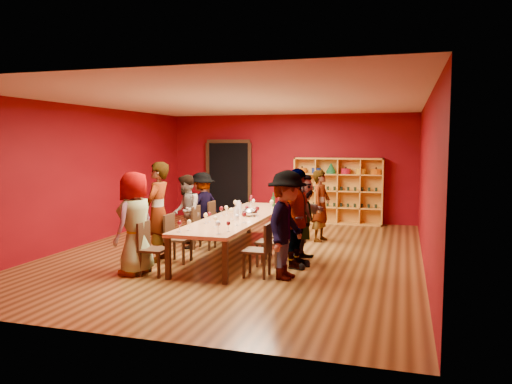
# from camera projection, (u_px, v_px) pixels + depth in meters

# --- Properties ---
(room_shell) EXTENTS (7.10, 9.10, 3.04)m
(room_shell) POSITION_uv_depth(u_px,v_px,m) (239.00, 178.00, 9.85)
(room_shell) COLOR #553516
(room_shell) RESTS_ON ground
(tasting_table) EXTENTS (1.10, 4.50, 0.75)m
(tasting_table) POSITION_uv_depth(u_px,v_px,m) (240.00, 218.00, 9.92)
(tasting_table) COLOR tan
(tasting_table) RESTS_ON ground
(doorway) EXTENTS (1.40, 0.17, 2.30)m
(doorway) POSITION_uv_depth(u_px,v_px,m) (229.00, 180.00, 14.62)
(doorway) COLOR black
(doorway) RESTS_ON ground
(shelving_unit) EXTENTS (2.40, 0.40, 1.80)m
(shelving_unit) POSITION_uv_depth(u_px,v_px,m) (338.00, 188.00, 13.62)
(shelving_unit) COLOR gold
(shelving_unit) RESTS_ON ground
(chair_person_left_0) EXTENTS (0.42, 0.42, 0.89)m
(chair_person_left_0) POSITION_uv_depth(u_px,v_px,m) (150.00, 246.00, 8.30)
(chair_person_left_0) COLOR black
(chair_person_left_0) RESTS_ON ground
(person_left_0) EXTENTS (0.56, 0.89, 1.72)m
(person_left_0) POSITION_uv_depth(u_px,v_px,m) (135.00, 223.00, 8.34)
(person_left_0) COLOR pink
(person_left_0) RESTS_ON ground
(chair_person_left_1) EXTENTS (0.42, 0.42, 0.89)m
(chair_person_left_1) POSITION_uv_depth(u_px,v_px,m) (175.00, 236.00, 9.19)
(chair_person_left_1) COLOR black
(chair_person_left_1) RESTS_ON ground
(person_left_1) EXTENTS (0.53, 0.70, 1.85)m
(person_left_1) POSITION_uv_depth(u_px,v_px,m) (158.00, 212.00, 9.25)
(person_left_1) COLOR #5575AF
(person_left_1) RESTS_ON ground
(chair_person_left_2) EXTENTS (0.42, 0.42, 0.89)m
(chair_person_left_2) POSITION_uv_depth(u_px,v_px,m) (201.00, 225.00, 10.38)
(chair_person_left_2) COLOR black
(chair_person_left_2) RESTS_ON ground
(person_left_2) EXTENTS (0.67, 0.85, 1.54)m
(person_left_2) POSITION_uv_depth(u_px,v_px,m) (186.00, 211.00, 10.44)
(person_left_2) COLOR pink
(person_left_2) RESTS_ON ground
(chair_person_left_3) EXTENTS (0.42, 0.42, 0.89)m
(chair_person_left_3) POSITION_uv_depth(u_px,v_px,m) (216.00, 219.00, 11.22)
(chair_person_left_3) COLOR black
(chair_person_left_3) RESTS_ON ground
(person_left_3) EXTENTS (0.76, 1.08, 1.54)m
(person_left_3) POSITION_uv_depth(u_px,v_px,m) (202.00, 206.00, 11.29)
(person_left_3) COLOR #CA878C
(person_left_3) RESTS_ON ground
(chair_person_right_0) EXTENTS (0.42, 0.42, 0.89)m
(chair_person_right_0) POSITION_uv_depth(u_px,v_px,m) (262.00, 247.00, 8.17)
(chair_person_right_0) COLOR black
(chair_person_right_0) RESTS_ON ground
(person_right_0) EXTENTS (0.59, 1.18, 1.76)m
(person_right_0) POSITION_uv_depth(u_px,v_px,m) (287.00, 225.00, 8.01)
(person_right_0) COLOR pink
(person_right_0) RESTS_ON ground
(chair_person_right_1) EXTENTS (0.42, 0.42, 0.89)m
(chair_person_right_1) POSITION_uv_depth(u_px,v_px,m) (273.00, 239.00, 8.90)
(chair_person_right_1) COLOR black
(chair_person_right_1) RESTS_ON ground
(person_right_1) EXTENTS (0.66, 1.10, 1.76)m
(person_right_1) POSITION_uv_depth(u_px,v_px,m) (296.00, 218.00, 8.74)
(person_right_1) COLOR #4C4C51
(person_right_1) RESTS_ON ground
(chair_person_right_2) EXTENTS (0.42, 0.42, 0.89)m
(chair_person_right_2) POSITION_uv_depth(u_px,v_px,m) (281.00, 233.00, 9.48)
(chair_person_right_2) COLOR black
(chair_person_right_2) RESTS_ON ground
(person_right_2) EXTENTS (0.62, 1.57, 1.65)m
(person_right_2) POSITION_uv_depth(u_px,v_px,m) (302.00, 217.00, 9.33)
(person_right_2) COLOR #5983B9
(person_right_2) RESTS_ON ground
(chair_person_right_4) EXTENTS (0.42, 0.42, 0.89)m
(chair_person_right_4) POSITION_uv_depth(u_px,v_px,m) (301.00, 218.00, 11.32)
(chair_person_right_4) COLOR black
(chair_person_right_4) RESTS_ON ground
(person_right_4) EXTENTS (0.55, 0.66, 1.59)m
(person_right_4) POSITION_uv_depth(u_px,v_px,m) (321.00, 206.00, 11.16)
(person_right_4) COLOR #48474C
(person_right_4) RESTS_ON ground
(wine_glass_0) EXTENTS (0.08, 0.08, 0.19)m
(wine_glass_0) POSITION_uv_depth(u_px,v_px,m) (209.00, 215.00, 9.14)
(wine_glass_0) COLOR silver
(wine_glass_0) RESTS_ON tasting_table
(wine_glass_1) EXTENTS (0.08, 0.08, 0.19)m
(wine_glass_1) POSITION_uv_depth(u_px,v_px,m) (221.00, 209.00, 9.93)
(wine_glass_1) COLOR silver
(wine_glass_1) RESTS_ON tasting_table
(wine_glass_2) EXTENTS (0.07, 0.07, 0.18)m
(wine_glass_2) POSITION_uv_depth(u_px,v_px,m) (240.00, 203.00, 10.98)
(wine_glass_2) COLOR silver
(wine_glass_2) RESTS_ON tasting_table
(wine_glass_3) EXTENTS (0.09, 0.09, 0.22)m
(wine_glass_3) POSITION_uv_depth(u_px,v_px,m) (235.00, 203.00, 10.78)
(wine_glass_3) COLOR silver
(wine_glass_3) RESTS_ON tasting_table
(wine_glass_4) EXTENTS (0.08, 0.08, 0.19)m
(wine_glass_4) POSITION_uv_depth(u_px,v_px,m) (215.00, 219.00, 8.61)
(wine_glass_4) COLOR silver
(wine_glass_4) RESTS_ON tasting_table
(wine_glass_5) EXTENTS (0.07, 0.07, 0.19)m
(wine_glass_5) POSITION_uv_depth(u_px,v_px,m) (253.00, 201.00, 11.27)
(wine_glass_5) COLOR silver
(wine_glass_5) RESTS_ON tasting_table
(wine_glass_6) EXTENTS (0.09, 0.09, 0.22)m
(wine_glass_6) POSITION_uv_depth(u_px,v_px,m) (272.00, 203.00, 10.82)
(wine_glass_6) COLOR silver
(wine_glass_6) RESTS_ON tasting_table
(wine_glass_7) EXTENTS (0.08, 0.08, 0.20)m
(wine_glass_7) POSITION_uv_depth(u_px,v_px,m) (237.00, 217.00, 8.77)
(wine_glass_7) COLOR silver
(wine_glass_7) RESTS_ON tasting_table
(wine_glass_8) EXTENTS (0.08, 0.08, 0.20)m
(wine_glass_8) POSITION_uv_depth(u_px,v_px,m) (251.00, 200.00, 11.52)
(wine_glass_8) COLOR silver
(wine_glass_8) RESTS_ON tasting_table
(wine_glass_9) EXTENTS (0.07, 0.07, 0.18)m
(wine_glass_9) POSITION_uv_depth(u_px,v_px,m) (252.00, 210.00, 9.80)
(wine_glass_9) COLOR silver
(wine_glass_9) RESTS_ON tasting_table
(wine_glass_10) EXTENTS (0.07, 0.07, 0.18)m
(wine_glass_10) POSITION_uv_depth(u_px,v_px,m) (189.00, 222.00, 8.28)
(wine_glass_10) COLOR silver
(wine_glass_10) RESTS_ON tasting_table
(wine_glass_11) EXTENTS (0.09, 0.09, 0.22)m
(wine_glass_11) POSITION_uv_depth(u_px,v_px,m) (251.00, 197.00, 11.85)
(wine_glass_11) COLOR silver
(wine_glass_11) RESTS_ON tasting_table
(wine_glass_12) EXTENTS (0.09, 0.09, 0.22)m
(wine_glass_12) POSITION_uv_depth(u_px,v_px,m) (231.00, 211.00, 9.48)
(wine_glass_12) COLOR silver
(wine_glass_12) RESTS_ON tasting_table
(wine_glass_13) EXTENTS (0.08, 0.08, 0.19)m
(wine_glass_13) POSITION_uv_depth(u_px,v_px,m) (180.00, 224.00, 8.12)
(wine_glass_13) COLOR silver
(wine_glass_13) RESTS_ON tasting_table
(wine_glass_14) EXTENTS (0.07, 0.07, 0.18)m
(wine_glass_14) POSITION_uv_depth(u_px,v_px,m) (247.00, 208.00, 10.16)
(wine_glass_14) COLOR silver
(wine_glass_14) RESTS_ON tasting_table
(wine_glass_15) EXTENTS (0.07, 0.07, 0.18)m
(wine_glass_15) POSITION_uv_depth(u_px,v_px,m) (228.00, 224.00, 8.16)
(wine_glass_15) COLOR silver
(wine_glass_15) RESTS_ON tasting_table
(wine_glass_16) EXTENTS (0.08, 0.08, 0.20)m
(wine_glass_16) POSITION_uv_depth(u_px,v_px,m) (244.00, 215.00, 9.05)
(wine_glass_16) COLOR silver
(wine_glass_16) RESTS_ON tasting_table
(wine_glass_17) EXTENTS (0.09, 0.09, 0.22)m
(wine_glass_17) POSITION_uv_depth(u_px,v_px,m) (218.00, 224.00, 7.95)
(wine_glass_17) COLOR silver
(wine_glass_17) RESTS_ON tasting_table
(wine_glass_18) EXTENTS (0.08, 0.08, 0.21)m
(wine_glass_18) POSITION_uv_depth(u_px,v_px,m) (257.00, 209.00, 9.83)
(wine_glass_18) COLOR silver
(wine_glass_18) RESTS_ON tasting_table
(wine_glass_19) EXTENTS (0.08, 0.08, 0.19)m
(wine_glass_19) POSITION_uv_depth(u_px,v_px,m) (226.00, 208.00, 10.04)
(wine_glass_19) COLOR silver
(wine_glass_19) RESTS_ON tasting_table
(wine_glass_20) EXTENTS (0.09, 0.09, 0.22)m
(wine_glass_20) POSITION_uv_depth(u_px,v_px,m) (280.00, 198.00, 11.67)
(wine_glass_20) COLOR silver
(wine_glass_20) RESTS_ON tasting_table
(wine_glass_21) EXTENTS (0.08, 0.08, 0.19)m
(wine_glass_21) POSITION_uv_depth(u_px,v_px,m) (206.00, 216.00, 8.96)
(wine_glass_21) COLOR silver
(wine_glass_21) RESTS_ON tasting_table
(spittoon_bowl) EXTENTS (0.32, 0.32, 0.17)m
(spittoon_bowl) POSITION_uv_depth(u_px,v_px,m) (250.00, 212.00, 9.91)
(spittoon_bowl) COLOR silver
(spittoon_bowl) RESTS_ON tasting_table
(carafe_a) EXTENTS (0.13, 0.13, 0.29)m
(carafe_a) POSITION_uv_depth(u_px,v_px,m) (239.00, 208.00, 10.08)
(carafe_a) COLOR silver
(carafe_a) RESTS_ON tasting_table
(carafe_b) EXTENTS (0.10, 0.10, 0.25)m
(carafe_b) POSITION_uv_depth(u_px,v_px,m) (236.00, 214.00, 9.36)
(carafe_b) COLOR silver
(carafe_b) RESTS_ON tasting_table
(wine_bottle) EXTENTS (0.09, 0.09, 0.32)m
(wine_bottle) POSITION_uv_depth(u_px,v_px,m) (273.00, 201.00, 11.41)
(wine_bottle) COLOR #163D1C
(wine_bottle) RESTS_ON tasting_table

